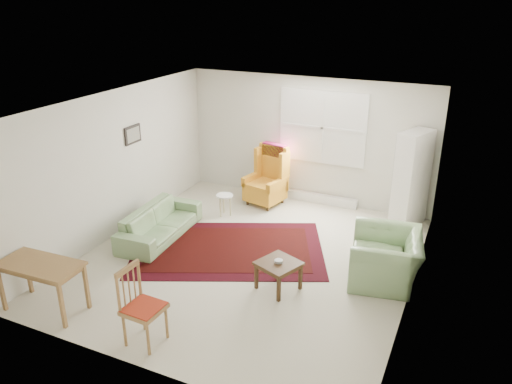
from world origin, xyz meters
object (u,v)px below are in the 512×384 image
at_px(coffee_table, 278,275).
at_px(wingback_chair, 265,176).
at_px(desk, 44,286).
at_px(desk_chair, 144,307).
at_px(sofa, 160,217).
at_px(cabinet, 412,180).
at_px(stool, 225,205).
at_px(armchair, 386,253).

bearing_deg(coffee_table, wingback_chair, 117.19).
xyz_separation_m(wingback_chair, desk, (-1.24, -4.51, -0.24)).
bearing_deg(desk_chair, wingback_chair, 7.76).
height_order(sofa, coffee_table, sofa).
distance_m(wingback_chair, desk, 4.69).
bearing_deg(sofa, cabinet, -63.20).
distance_m(sofa, cabinet, 4.48).
height_order(coffee_table, desk, desk).
bearing_deg(desk, desk_chair, 0.00).
height_order(wingback_chair, coffee_table, wingback_chair).
bearing_deg(stool, desk, -101.58).
xyz_separation_m(sofa, desk_chair, (1.47, -2.43, 0.13)).
distance_m(coffee_table, desk_chair, 2.05).
height_order(stool, desk, desk).
xyz_separation_m(sofa, armchair, (3.82, 0.21, 0.07)).
bearing_deg(armchair, wingback_chair, -134.31).
bearing_deg(coffee_table, cabinet, 65.54).
distance_m(armchair, wingback_chair, 3.33).
bearing_deg(sofa, desk_chair, -152.65).
distance_m(armchair, cabinet, 2.11).
distance_m(wingback_chair, cabinet, 2.78).
bearing_deg(stool, wingback_chair, 59.68).
bearing_deg(coffee_table, sofa, 164.98).
bearing_deg(desk_chair, cabinet, -23.91).
bearing_deg(wingback_chair, armchair, -21.87).
relative_size(coffee_table, cabinet, 0.30).
height_order(wingback_chair, desk_chair, wingback_chair).
bearing_deg(wingback_chair, stool, -107.88).
height_order(wingback_chair, desk, wingback_chair).
height_order(sofa, desk, sofa).
bearing_deg(stool, armchair, -18.13).
xyz_separation_m(stool, cabinet, (3.23, 1.01, 0.67)).
distance_m(wingback_chair, stool, 1.02).
bearing_deg(wingback_chair, coffee_table, -50.37).
height_order(armchair, stool, armchair).
relative_size(wingback_chair, desk_chair, 1.19).
bearing_deg(sofa, stool, -29.04).
bearing_deg(wingback_chair, sofa, -104.79).
bearing_deg(armchair, desk, -66.49).
bearing_deg(stool, sofa, -115.14).
distance_m(wingback_chair, desk_chair, 4.53).
distance_m(sofa, desk_chair, 2.84).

